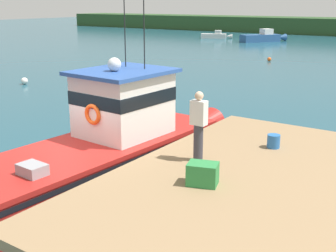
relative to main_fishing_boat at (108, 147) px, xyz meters
name	(u,v)px	position (x,y,z in m)	size (l,w,h in m)	color
ground_plane	(96,183)	(-0.24, -0.29, -1.01)	(200.00, 200.00, 0.00)	#1E4C5B
dock	(265,187)	(4.56, -0.29, 0.07)	(6.00, 9.00, 1.20)	#4C3D2D
main_fishing_boat	(108,147)	(0.00, 0.00, 0.00)	(3.03, 9.89, 4.80)	red
crate_single_far	(203,174)	(3.58, -1.16, 0.42)	(0.60, 0.44, 0.45)	#2D8442
bait_bucket	(274,141)	(3.90, 1.86, 0.36)	(0.32, 0.32, 0.34)	#2866B2
deckhand_by_the_boat	(199,125)	(2.79, 0.00, 1.05)	(0.36, 0.22, 1.63)	#383842
moored_boat_far_right	(263,37)	(-13.67, 43.67, -0.47)	(4.49, 5.74, 1.56)	#285184
moored_boat_outer_mooring	(216,36)	(-21.00, 45.03, -0.64)	(4.17, 2.44, 1.06)	silver
mooring_buoy_inshore	(24,81)	(-14.07, 8.25, -0.80)	(0.40, 0.40, 0.40)	silver
mooring_buoy_spare_mooring	(269,59)	(-6.03, 26.60, -0.84)	(0.33, 0.33, 0.33)	#EA5B19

